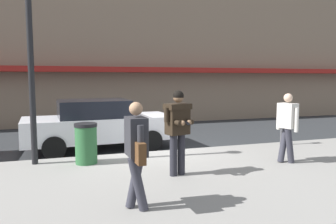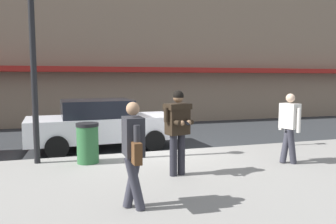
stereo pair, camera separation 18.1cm
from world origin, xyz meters
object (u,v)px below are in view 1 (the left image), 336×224
at_px(pedestrian_with_bag, 137,149).
at_px(trash_bin, 86,143).
at_px(parked_sedan_mid, 99,124).
at_px(pedestrian_in_light_coat, 287,123).
at_px(man_texting_on_phone, 178,123).
at_px(street_lamp_post, 30,37).
at_px(parking_meter, 282,118).

bearing_deg(pedestrian_with_bag, trash_bin, 99.79).
height_order(parked_sedan_mid, trash_bin, parked_sedan_mid).
bearing_deg(trash_bin, pedestrian_in_light_coat, -17.29).
distance_m(man_texting_on_phone, pedestrian_in_light_coat, 2.89).
relative_size(parked_sedan_mid, street_lamp_post, 0.94).
height_order(pedestrian_with_bag, parking_meter, pedestrian_with_bag).
bearing_deg(trash_bin, pedestrian_with_bag, -80.21).
relative_size(parked_sedan_mid, man_texting_on_phone, 2.55).
bearing_deg(pedestrian_in_light_coat, man_texting_on_phone, -176.84).
height_order(man_texting_on_phone, street_lamp_post, street_lamp_post).
bearing_deg(pedestrian_in_light_coat, trash_bin, 162.71).
relative_size(man_texting_on_phone, street_lamp_post, 0.37).
bearing_deg(street_lamp_post, pedestrian_with_bag, -63.49).
height_order(street_lamp_post, trash_bin, street_lamp_post).
distance_m(pedestrian_in_light_coat, trash_bin, 4.90).
bearing_deg(pedestrian_in_light_coat, street_lamp_post, 163.08).
distance_m(parked_sedan_mid, trash_bin, 2.25).
distance_m(man_texting_on_phone, street_lamp_post, 4.01).
bearing_deg(trash_bin, street_lamp_post, 164.56).
height_order(parked_sedan_mid, man_texting_on_phone, man_texting_on_phone).
height_order(parked_sedan_mid, pedestrian_with_bag, pedestrian_with_bag).
xyz_separation_m(pedestrian_in_light_coat, parking_meter, (1.24, 1.83, -0.14)).
height_order(street_lamp_post, parking_meter, street_lamp_post).
height_order(pedestrian_with_bag, trash_bin, pedestrian_with_bag).
xyz_separation_m(pedestrian_in_light_coat, trash_bin, (-4.65, 1.45, -0.47)).
distance_m(street_lamp_post, parking_meter, 7.41).
height_order(pedestrian_in_light_coat, trash_bin, pedestrian_in_light_coat).
relative_size(pedestrian_in_light_coat, trash_bin, 1.74).
xyz_separation_m(parked_sedan_mid, pedestrian_with_bag, (0.00, -5.31, 0.32)).
bearing_deg(pedestrian_with_bag, parking_meter, 33.26).
relative_size(parking_meter, trash_bin, 1.30).
xyz_separation_m(pedestrian_in_light_coat, pedestrian_with_bag, (-4.11, -1.69, -0.00)).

